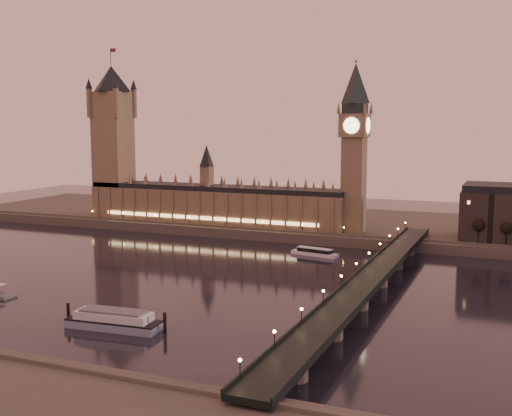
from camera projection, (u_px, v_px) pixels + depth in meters
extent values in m
plane|color=black|center=(178.00, 277.00, 304.37)|extent=(700.00, 700.00, 0.00)
cube|color=#423D35|center=(334.00, 224.00, 443.42)|extent=(560.00, 130.00, 6.00)
cube|color=brown|center=(215.00, 207.00, 428.08)|extent=(180.00, 26.00, 22.00)
cube|color=black|center=(215.00, 188.00, 426.42)|extent=(180.00, 22.00, 3.20)
cube|color=#FFCC7F|center=(206.00, 218.00, 416.53)|extent=(153.00, 0.25, 2.20)
cube|color=brown|center=(114.00, 155.00, 454.31)|extent=(22.00, 22.00, 88.00)
cone|color=black|center=(111.00, 79.00, 447.31)|extent=(31.68, 31.68, 18.00)
cylinder|color=black|center=(111.00, 57.00, 445.33)|extent=(0.44, 0.44, 12.00)
cube|color=maroon|center=(113.00, 50.00, 443.89)|extent=(4.00, 0.15, 2.50)
cube|color=brown|center=(354.00, 185.00, 389.77)|extent=(13.00, 13.00, 58.00)
cube|color=brown|center=(355.00, 125.00, 385.02)|extent=(16.00, 16.00, 14.00)
cylinder|color=#FFEAA5|center=(351.00, 125.00, 377.54)|extent=(9.60, 0.35, 9.60)
cylinder|color=#FFEAA5|center=(342.00, 125.00, 388.15)|extent=(0.35, 9.60, 9.60)
cube|color=black|center=(355.00, 109.00, 383.70)|extent=(13.00, 13.00, 6.00)
cone|color=black|center=(356.00, 83.00, 381.72)|extent=(17.68, 17.68, 24.00)
sphere|color=gold|center=(356.00, 61.00, 380.00)|extent=(2.00, 2.00, 2.00)
cube|color=black|center=(370.00, 278.00, 268.15)|extent=(13.00, 260.00, 2.00)
cube|color=black|center=(355.00, 273.00, 270.36)|extent=(0.60, 260.00, 1.00)
cube|color=black|center=(385.00, 276.00, 265.54)|extent=(0.60, 260.00, 1.00)
cylinder|color=black|center=(479.00, 235.00, 353.61)|extent=(0.70, 0.70, 9.83)
sphere|color=black|center=(480.00, 226.00, 352.93)|extent=(6.56, 6.56, 6.56)
cylinder|color=black|center=(505.00, 237.00, 348.53)|extent=(0.70, 0.70, 9.83)
sphere|color=black|center=(505.00, 228.00, 347.86)|extent=(6.56, 6.56, 6.56)
cube|color=silver|center=(315.00, 254.00, 352.67)|extent=(27.55, 10.62, 1.98)
cube|color=black|center=(315.00, 250.00, 352.41)|extent=(20.47, 8.32, 1.98)
cube|color=silver|center=(315.00, 248.00, 352.26)|extent=(21.04, 8.65, 0.36)
cube|color=#7F8DA1|center=(114.00, 325.00, 227.46)|extent=(35.23, 12.55, 2.81)
cube|color=black|center=(114.00, 320.00, 227.24)|extent=(35.23, 12.55, 0.54)
cube|color=silver|center=(114.00, 316.00, 227.01)|extent=(28.68, 10.94, 2.81)
cube|color=#595B5E|center=(113.00, 311.00, 226.78)|extent=(24.29, 9.50, 0.76)
cylinder|color=black|center=(68.00, 313.00, 234.00)|extent=(1.19, 1.19, 7.34)
cylinder|color=black|center=(165.00, 323.00, 222.15)|extent=(1.19, 1.19, 7.34)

